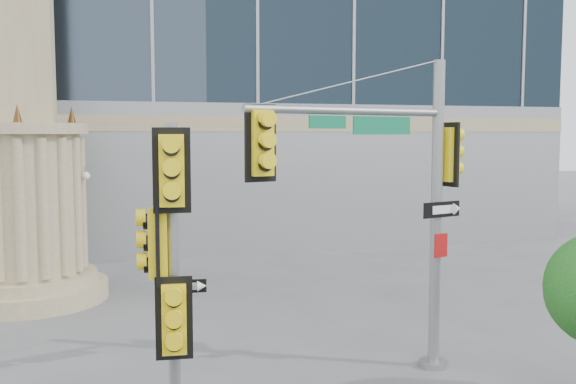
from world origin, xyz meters
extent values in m
cylinder|color=#9C8A6A|center=(-6.00, 9.00, 0.25)|extent=(4.40, 4.40, 0.50)
cylinder|color=#9C8A6A|center=(-6.00, 9.00, 0.65)|extent=(3.80, 3.80, 0.30)
cylinder|color=#9C8A6A|center=(-6.00, 9.00, 2.80)|extent=(3.00, 3.00, 4.00)
cylinder|color=#9C8A6A|center=(-6.00, 9.00, 4.95)|extent=(3.50, 3.50, 0.30)
cone|color=#472D14|center=(-4.70, 9.00, 5.35)|extent=(0.24, 0.24, 0.50)
cylinder|color=slate|center=(2.61, 0.98, 0.06)|extent=(0.58, 0.58, 0.13)
cylinder|color=slate|center=(2.61, 0.98, 3.13)|extent=(0.23, 0.23, 6.26)
cylinder|color=slate|center=(0.50, 0.40, 5.22)|extent=(4.27, 1.30, 0.15)
cube|color=#0D6E46|center=(1.21, 0.58, 4.96)|extent=(1.32, 0.40, 0.33)
cube|color=yellow|center=(-1.31, -0.09, 4.64)|extent=(0.63, 0.43, 1.30)
cube|color=yellow|center=(2.90, 1.06, 4.38)|extent=(0.43, 0.63, 1.30)
cube|color=black|center=(2.65, 0.84, 3.29)|extent=(0.93, 0.28, 0.31)
cube|color=#A90F12|center=(2.65, 0.84, 2.56)|extent=(0.33, 0.12, 0.48)
cylinder|color=slate|center=(-2.88, -1.00, 2.48)|extent=(0.18, 0.18, 4.97)
cube|color=yellow|center=(-2.91, -1.22, 4.27)|extent=(0.57, 0.33, 1.24)
cube|color=yellow|center=(-3.10, -0.98, 3.18)|extent=(0.33, 0.57, 1.24)
cube|color=yellow|center=(-2.91, -1.22, 2.09)|extent=(0.57, 0.33, 1.24)
cube|color=black|center=(-2.72, -1.14, 2.53)|extent=(0.62, 0.09, 0.20)
camera|label=1|loc=(-3.85, -10.58, 4.80)|focal=40.00mm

